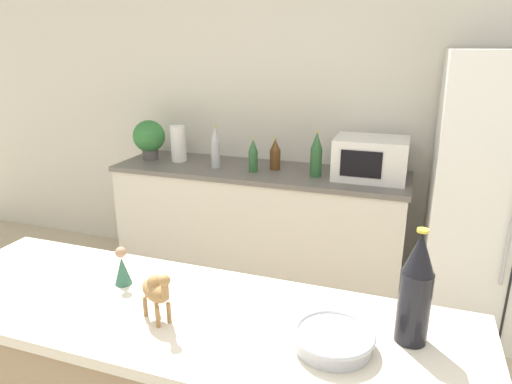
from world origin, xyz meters
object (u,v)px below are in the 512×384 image
at_px(back_bottle_1, 215,148).
at_px(camel_figurine, 156,290).
at_px(refrigerator, 511,200).
at_px(back_bottle_0, 275,154).
at_px(microwave, 371,158).
at_px(potted_plant, 149,138).
at_px(back_bottle_3, 253,156).
at_px(paper_towel_roll, 178,144).
at_px(back_bottle_2, 316,155).
at_px(wise_man_figurine_blue, 122,268).
at_px(wine_bottle, 416,289).
at_px(fruit_bowl, 333,338).

xyz_separation_m(back_bottle_1, camel_figurine, (0.71, -2.00, 0.05)).
bearing_deg(refrigerator, back_bottle_1, 179.94).
bearing_deg(back_bottle_0, microwave, -0.91).
bearing_deg(back_bottle_0, potted_plant, -178.52).
height_order(back_bottle_0, back_bottle_3, back_bottle_3).
distance_m(refrigerator, potted_plant, 2.58).
relative_size(paper_towel_roll, back_bottle_1, 0.88).
xyz_separation_m(refrigerator, back_bottle_2, (-1.22, 0.02, 0.18)).
distance_m(potted_plant, paper_towel_roll, 0.25).
xyz_separation_m(microwave, back_bottle_2, (-0.36, -0.07, 0.01)).
bearing_deg(microwave, refrigerator, -5.91).
bearing_deg(paper_towel_roll, back_bottle_2, -3.66).
height_order(microwave, back_bottle_1, back_bottle_1).
bearing_deg(paper_towel_roll, refrigerator, -2.19).
distance_m(microwave, back_bottle_1, 1.11).
height_order(potted_plant, back_bottle_1, back_bottle_1).
bearing_deg(back_bottle_0, back_bottle_3, -139.03).
relative_size(back_bottle_0, wise_man_figurine_blue, 1.74).
bearing_deg(back_bottle_2, microwave, 11.20).
bearing_deg(wine_bottle, microwave, 98.82).
distance_m(back_bottle_3, fruit_bowl, 2.15).
bearing_deg(back_bottle_3, fruit_bowl, -64.81).
bearing_deg(back_bottle_2, potted_plant, 177.67).
relative_size(refrigerator, back_bottle_0, 7.48).
distance_m(microwave, back_bottle_2, 0.37).
relative_size(paper_towel_roll, wise_man_figurine_blue, 2.05).
bearing_deg(potted_plant, back_bottle_3, -5.45).
bearing_deg(paper_towel_roll, wise_man_figurine_blue, -66.64).
distance_m(back_bottle_2, fruit_bowl, 2.03).
height_order(back_bottle_0, wise_man_figurine_blue, wise_man_figurine_blue).
xyz_separation_m(back_bottle_2, wise_man_figurine_blue, (-0.26, -1.87, 0.01)).
bearing_deg(camel_figurine, wise_man_figurine_blue, 146.40).
bearing_deg(potted_plant, back_bottle_2, -2.33).
height_order(refrigerator, wine_bottle, refrigerator).
xyz_separation_m(refrigerator, wine_bottle, (-0.56, -1.86, 0.29)).
bearing_deg(camel_figurine, microwave, 79.13).
bearing_deg(back_bottle_1, camel_figurine, -70.52).
distance_m(wine_bottle, wise_man_figurine_blue, 0.93).
relative_size(camel_figurine, wise_man_figurine_blue, 1.26).
bearing_deg(potted_plant, fruit_bowl, -48.20).
distance_m(refrigerator, back_bottle_0, 1.55).
relative_size(refrigerator, microwave, 3.67).
xyz_separation_m(microwave, camel_figurine, (-0.40, -2.09, 0.06)).
relative_size(fruit_bowl, camel_figurine, 1.31).
bearing_deg(microwave, paper_towel_roll, -179.98).
relative_size(potted_plant, camel_figurine, 1.82).
xyz_separation_m(back_bottle_0, back_bottle_3, (-0.13, -0.11, 0.01)).
height_order(potted_plant, back_bottle_3, potted_plant).
relative_size(paper_towel_roll, microwave, 0.58).
relative_size(back_bottle_2, back_bottle_3, 1.30).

